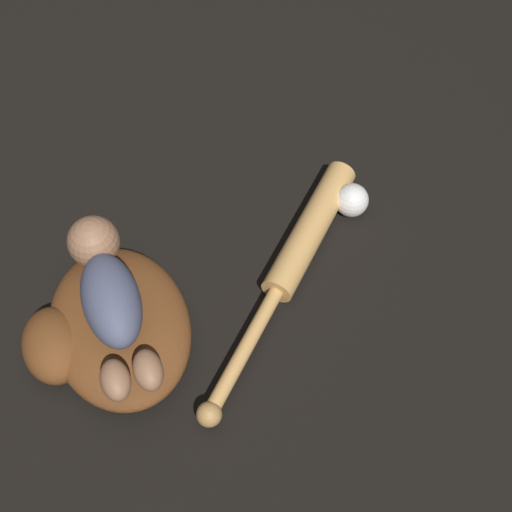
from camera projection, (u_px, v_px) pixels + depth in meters
name	position (u px, v px, depth m)	size (l,w,h in m)	color
ground_plane	(131.00, 341.00, 1.33)	(6.00, 6.00, 0.00)	black
baseball_glove	(109.00, 329.00, 1.30)	(0.36, 0.33, 0.09)	brown
baby_figure	(109.00, 291.00, 1.23)	(0.36, 0.13, 0.10)	#4C516B
baseball_bat	(297.00, 253.00, 1.40)	(0.43, 0.51, 0.06)	tan
baseball	(352.00, 200.00, 1.47)	(0.07, 0.07, 0.07)	white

